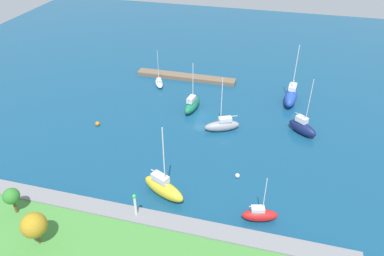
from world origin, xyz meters
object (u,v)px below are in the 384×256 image
Objects in this scene: sailboat_green_far_south at (192,105)px; park_tree_midwest at (34,225)px; park_tree_east at (11,196)px; sailboat_blue_center_basin at (291,96)px; sailboat_yellow_west_end at (163,188)px; mooring_buoy_orange at (97,124)px; harbor_beacon at (135,203)px; sailboat_gray_far_north at (222,125)px; sailboat_red_by_breakwater at (260,215)px; pier_dock at (186,77)px; sailboat_white_east_end at (159,83)px; mooring_buoy_white at (237,176)px; sailboat_navy_off_beacon at (302,127)px.

park_tree_midwest is at bearing 173.70° from sailboat_green_far_south.
sailboat_blue_center_basin is (-36.09, -43.63, -2.55)m from park_tree_east.
sailboat_yellow_west_end reaches higher than mooring_buoy_orange.
sailboat_gray_far_north is at bearing -105.74° from harbor_beacon.
sailboat_red_by_breakwater is at bearing -0.11° from sailboat_blue_center_basin.
sailboat_yellow_west_end is (14.68, -1.29, 0.48)m from sailboat_red_by_breakwater.
sailboat_blue_center_basin is at bearing -122.11° from park_tree_midwest.
sailboat_blue_center_basin is at bearing 167.18° from pier_dock.
sailboat_white_east_end is 11.61× the size of mooring_buoy_white.
park_tree_east is 4.81× the size of mooring_buoy_orange.
sailboat_white_east_end is 10.00× the size of mooring_buoy_orange.
pier_dock is 32.62× the size of mooring_buoy_white.
sailboat_yellow_west_end reaches higher than mooring_buoy_white.
sailboat_gray_far_north is (-7.25, -25.70, -2.49)m from harbor_beacon.
sailboat_navy_off_beacon is 15.16m from sailboat_gray_far_north.
sailboat_navy_off_beacon is (-32.38, -36.14, -3.23)m from park_tree_midwest.
sailboat_white_east_end is at bearing 46.18° from pier_dock.
harbor_beacon is (-5.60, 45.72, 3.24)m from pier_dock.
park_tree_east is at bearing 77.49° from pier_dock.
sailboat_red_by_breakwater is 0.74× the size of sailboat_green_far_south.
sailboat_white_east_end is (30.22, -0.44, -0.94)m from sailboat_blue_center_basin.
sailboat_white_east_end is (10.67, -40.43, -2.89)m from harbor_beacon.
sailboat_navy_off_beacon is 1.03× the size of sailboat_gray_far_north.
sailboat_green_far_south reaches higher than pier_dock.
sailboat_red_by_breakwater reaches higher than mooring_buoy_white.
sailboat_navy_off_beacon reaches higher than park_tree_east.
park_tree_midwest is 48.10m from sailboat_white_east_end.
mooring_buoy_white is at bearing -84.37° from sailboat_navy_off_beacon.
sailboat_gray_far_north is (-23.79, -29.34, -3.08)m from park_tree_east.
harbor_beacon is at bearing 49.56° from sailboat_gray_far_north.
park_tree_midwest reaches higher than harbor_beacon.
sailboat_navy_off_beacon is at bearing 148.33° from pier_dock.
sailboat_yellow_west_end is at bearing 141.24° from mooring_buoy_orange.
park_tree_midwest is at bearing -107.37° from sailboat_yellow_west_end.
sailboat_yellow_west_end is (-7.53, 39.66, 1.06)m from pier_dock.
sailboat_navy_off_beacon is at bearing -169.12° from mooring_buoy_orange.
park_tree_east is 0.40× the size of sailboat_green_far_south.
sailboat_green_far_south is (0.26, -31.53, -2.30)m from harbor_beacon.
sailboat_blue_center_basin is at bearing -58.81° from sailboat_green_far_south.
park_tree_midwest is at bearing 84.99° from pier_dock.
pier_dock is 46.59m from sailboat_red_by_breakwater.
sailboat_blue_center_basin is at bearing -155.42° from sailboat_gray_far_north.
park_tree_midwest is at bearing 37.51° from sailboat_gray_far_north.
sailboat_gray_far_north is at bearing -169.25° from mooring_buoy_orange.
sailboat_blue_center_basin reaches higher than sailboat_yellow_west_end.
sailboat_green_far_south is 12.18× the size of mooring_buoy_orange.
sailboat_green_far_south is (-10.00, -39.05, -3.23)m from park_tree_midwest.
sailboat_red_by_breakwater reaches higher than harbor_beacon.
mooring_buoy_white is (-22.89, 27.47, -0.42)m from sailboat_white_east_end.
mooring_buoy_orange is at bearing 130.17° from sailboat_green_far_south.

